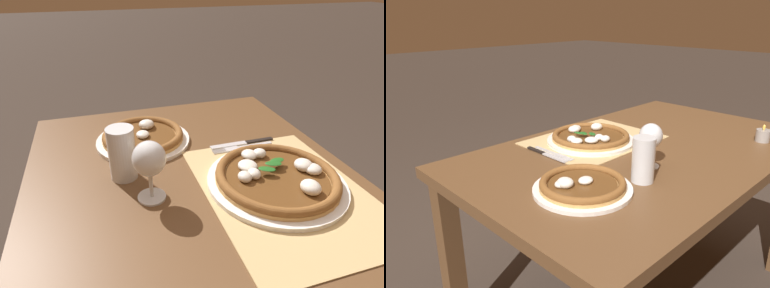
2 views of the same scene
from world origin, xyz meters
The scene contains 9 objects.
dining_table centered at (0.00, 0.00, 0.64)m, with size 1.46×0.88×0.74m.
paper_placemat centered at (0.08, -0.20, 0.74)m, with size 0.52×0.39×0.00m, color tan.
pizza_near centered at (0.11, -0.19, 0.76)m, with size 0.36×0.36×0.05m.
pizza_far centered at (0.45, 0.09, 0.76)m, with size 0.30×0.30×0.05m.
wine_glass centered at (0.15, 0.12, 0.85)m, with size 0.08×0.08×0.16m.
pint_glass centered at (0.26, 0.18, 0.81)m, with size 0.07×0.07×0.15m.
fork centered at (0.31, -0.19, 0.75)m, with size 0.02×0.20×0.00m.
knife centered at (0.34, -0.20, 0.75)m, with size 0.02×0.22×0.01m.
votive_candle centered at (-0.40, 0.30, 0.76)m, with size 0.06×0.06×0.07m.
Camera 2 is at (1.17, 0.80, 1.24)m, focal length 35.00 mm.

